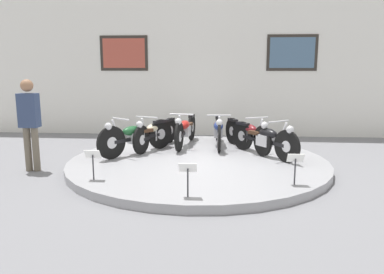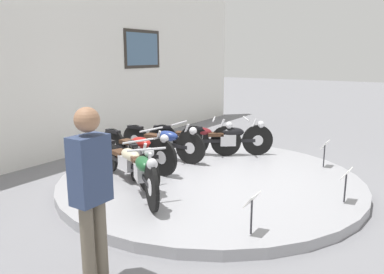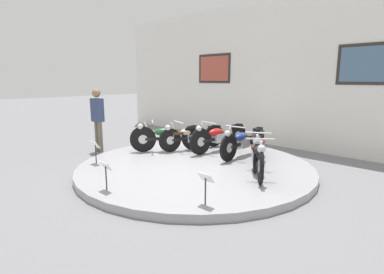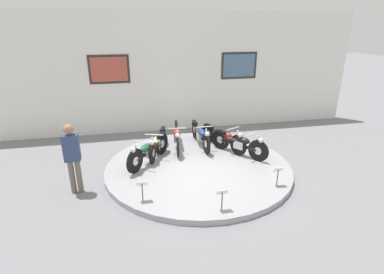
{
  "view_description": "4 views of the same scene",
  "coord_description": "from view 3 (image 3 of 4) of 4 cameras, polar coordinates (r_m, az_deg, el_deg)",
  "views": [
    {
      "loc": [
        0.48,
        -7.37,
        1.99
      ],
      "look_at": [
        -0.14,
        0.25,
        0.56
      ],
      "focal_mm": 35.0,
      "sensor_mm": 36.0,
      "label": 1
    },
    {
      "loc": [
        -5.44,
        -3.2,
        2.21
      ],
      "look_at": [
        -0.21,
        0.24,
        0.85
      ],
      "focal_mm": 35.0,
      "sensor_mm": 36.0,
      "label": 2
    },
    {
      "loc": [
        4.45,
        -4.78,
        2.04
      ],
      "look_at": [
        -0.16,
        0.06,
        0.73
      ],
      "focal_mm": 28.0,
      "sensor_mm": 36.0,
      "label": 3
    },
    {
      "loc": [
        -1.75,
        -7.46,
        3.91
      ],
      "look_at": [
        -0.14,
        0.16,
        0.93
      ],
      "focal_mm": 28.0,
      "sensor_mm": 36.0,
      "label": 4
    }
  ],
  "objects": [
    {
      "name": "visitor_standing",
      "position": [
        8.77,
        -17.54,
        3.8
      ],
      "size": [
        0.36,
        0.23,
        1.77
      ],
      "color": "#6B6051",
      "rests_on": "ground_plane"
    },
    {
      "name": "motorcycle_blue",
      "position": [
        7.48,
        9.73,
        -0.7
      ],
      "size": [
        0.54,
        2.0,
        0.8
      ],
      "color": "black",
      "rests_on": "display_platform"
    },
    {
      "name": "motorcycle_maroon",
      "position": [
        6.85,
        12.66,
        -1.93
      ],
      "size": [
        0.92,
        1.81,
        0.79
      ],
      "color": "black",
      "rests_on": "display_platform"
    },
    {
      "name": "ground_plane",
      "position": [
        6.84,
        0.63,
        -6.29
      ],
      "size": [
        60.0,
        60.0,
        0.0
      ],
      "primitive_type": "plane",
      "color": "slate"
    },
    {
      "name": "info_placard_front_right",
      "position": [
        4.56,
        2.58,
        -8.51
      ],
      "size": [
        0.26,
        0.11,
        0.51
      ],
      "color": "#333338",
      "rests_on": "display_platform"
    },
    {
      "name": "info_placard_front_left",
      "position": [
        7.07,
        -17.92,
        -1.95
      ],
      "size": [
        0.26,
        0.11,
        0.51
      ],
      "color": "#333338",
      "rests_on": "display_platform"
    },
    {
      "name": "back_wall",
      "position": [
        9.53,
        16.09,
        11.43
      ],
      "size": [
        14.0,
        0.22,
        4.34
      ],
      "color": "white",
      "rests_on": "ground_plane"
    },
    {
      "name": "motorcycle_cream",
      "position": [
        8.09,
        -0.1,
        0.26
      ],
      "size": [
        0.74,
        1.88,
        0.78
      ],
      "color": "black",
      "rests_on": "display_platform"
    },
    {
      "name": "info_placard_front_centre",
      "position": [
        5.34,
        -16.11,
        -5.97
      ],
      "size": [
        0.26,
        0.11,
        0.51
      ],
      "color": "#333338",
      "rests_on": "display_platform"
    },
    {
      "name": "motorcycle_green",
      "position": [
        7.91,
        -4.73,
        0.16
      ],
      "size": [
        1.28,
        1.64,
        0.81
      ],
      "color": "black",
      "rests_on": "display_platform"
    },
    {
      "name": "display_platform",
      "position": [
        6.82,
        0.63,
        -5.7
      ],
      "size": [
        5.2,
        5.2,
        0.15
      ],
      "primitive_type": "cylinder",
      "color": "#99999E",
      "rests_on": "ground_plane"
    },
    {
      "name": "motorcycle_red",
      "position": [
        7.93,
        5.1,
        0.16
      ],
      "size": [
        0.54,
        2.01,
        0.81
      ],
      "color": "black",
      "rests_on": "display_platform"
    },
    {
      "name": "motorcycle_black",
      "position": [
        6.2,
        12.34,
        -3.25
      ],
      "size": [
        1.24,
        1.64,
        0.8
      ],
      "color": "black",
      "rests_on": "display_platform"
    }
  ]
}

